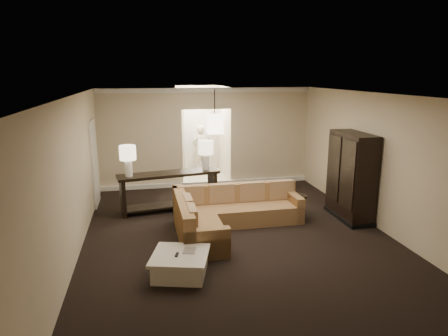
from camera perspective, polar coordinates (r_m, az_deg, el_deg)
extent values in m
plane|color=black|center=(8.01, 2.19, -10.06)|extent=(8.00, 8.00, 0.00)
cube|color=beige|center=(11.42, -2.47, 4.38)|extent=(6.00, 0.04, 2.80)
cube|color=beige|center=(4.02, 16.28, -13.66)|extent=(6.00, 0.04, 2.80)
cube|color=beige|center=(7.47, -20.71, -1.35)|extent=(0.04, 8.00, 2.80)
cube|color=beige|center=(8.76, 21.73, 0.65)|extent=(0.04, 8.00, 2.80)
cube|color=silver|center=(7.36, 2.39, 10.36)|extent=(6.00, 8.00, 0.02)
cube|color=white|center=(11.24, -2.50, 11.05)|extent=(6.00, 0.10, 0.12)
cube|color=white|center=(11.65, -2.36, -2.18)|extent=(6.00, 0.10, 0.12)
cube|color=white|center=(10.24, -18.00, 0.68)|extent=(0.05, 0.90, 2.10)
cube|color=silver|center=(12.67, -3.11, -1.19)|extent=(1.40, 2.00, 0.01)
cube|color=#EEE7C3|center=(12.32, -6.43, 4.97)|extent=(0.04, 2.00, 2.80)
cube|color=#EEE7C3|center=(12.51, -0.01, 5.19)|extent=(0.04, 2.00, 2.80)
cube|color=#EEE7C3|center=(13.38, -3.82, 5.69)|extent=(1.40, 0.04, 2.80)
cube|color=white|center=(13.40, -3.78, 4.19)|extent=(0.90, 0.05, 2.10)
cube|color=brown|center=(8.76, 2.05, -6.61)|extent=(2.76, 0.85, 0.39)
cube|color=brown|center=(7.62, -3.15, -9.78)|extent=(0.84, 1.29, 0.39)
cube|color=brown|center=(8.91, 1.60, -3.52)|extent=(2.76, 0.25, 0.42)
cube|color=brown|center=(7.86, -5.90, -5.92)|extent=(0.24, 2.21, 0.42)
cube|color=brown|center=(9.11, 9.96, -5.40)|extent=(0.19, 0.83, 0.57)
cube|color=brown|center=(7.09, -2.46, -10.82)|extent=(0.83, 0.19, 0.57)
cube|color=olive|center=(8.69, -4.83, -3.88)|extent=(0.57, 0.15, 0.42)
cube|color=olive|center=(8.80, -0.36, -3.61)|extent=(0.57, 0.15, 0.42)
cube|color=olive|center=(8.95, 3.96, -3.34)|extent=(0.57, 0.15, 0.42)
cube|color=olive|center=(9.16, 8.11, -3.06)|extent=(0.57, 0.15, 0.42)
cube|color=olive|center=(7.96, -5.19, -5.54)|extent=(0.15, 0.55, 0.42)
cube|color=olive|center=(7.35, -4.58, -7.14)|extent=(0.15, 0.55, 0.42)
cube|color=white|center=(6.69, -6.24, -13.70)|extent=(0.99, 0.99, 0.30)
cube|color=white|center=(6.61, -6.28, -12.32)|extent=(1.10, 1.10, 0.05)
cube|color=black|center=(6.56, -6.75, -12.19)|extent=(0.08, 0.15, 0.02)
cube|color=beige|center=(6.69, -4.94, -11.65)|extent=(0.26, 0.31, 0.01)
cube|color=black|center=(9.44, -7.89, -0.85)|extent=(2.43, 0.93, 0.06)
cube|color=black|center=(9.39, -14.24, -4.10)|extent=(0.17, 0.49, 0.86)
cube|color=black|center=(9.85, -1.67, -2.86)|extent=(0.17, 0.49, 0.86)
cube|color=black|center=(9.65, -7.74, -5.20)|extent=(2.32, 0.86, 0.04)
cube|color=black|center=(9.25, 17.75, -1.15)|extent=(0.53, 1.29, 1.94)
cube|color=black|center=(8.81, 17.25, -0.89)|extent=(0.03, 0.57, 1.47)
cube|color=black|center=(9.36, 15.38, 0.06)|extent=(0.03, 0.57, 1.47)
cube|color=black|center=(9.51, 17.36, -6.54)|extent=(0.57, 1.35, 0.09)
cylinder|color=black|center=(9.13, 10.53, -3.96)|extent=(0.41, 0.41, 0.04)
torus|color=silver|center=(9.26, 10.42, -6.35)|extent=(0.34, 0.34, 0.02)
cylinder|color=silver|center=(9.29, 11.30, -5.34)|extent=(0.02, 0.02, 0.49)
cylinder|color=silver|center=(9.28, 9.59, -5.28)|extent=(0.02, 0.02, 0.49)
cylinder|color=silver|center=(9.06, 10.48, -5.79)|extent=(0.02, 0.02, 0.49)
cylinder|color=white|center=(9.23, -13.49, 0.00)|extent=(0.17, 0.17, 0.38)
cylinder|color=#FFEABF|center=(9.16, -13.61, 2.13)|extent=(0.37, 0.37, 0.32)
cylinder|color=white|center=(9.63, -2.60, 0.90)|extent=(0.17, 0.17, 0.38)
cylinder|color=#FFEABF|center=(9.56, -2.63, 2.96)|extent=(0.37, 0.37, 0.32)
cylinder|color=black|center=(10.02, -1.35, 9.45)|extent=(0.02, 0.02, 0.60)
cube|color=#FFEDC6|center=(10.07, -1.33, 6.33)|extent=(0.38, 0.38, 0.48)
imported|color=beige|center=(13.07, -3.48, 3.15)|extent=(0.72, 0.58, 1.73)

